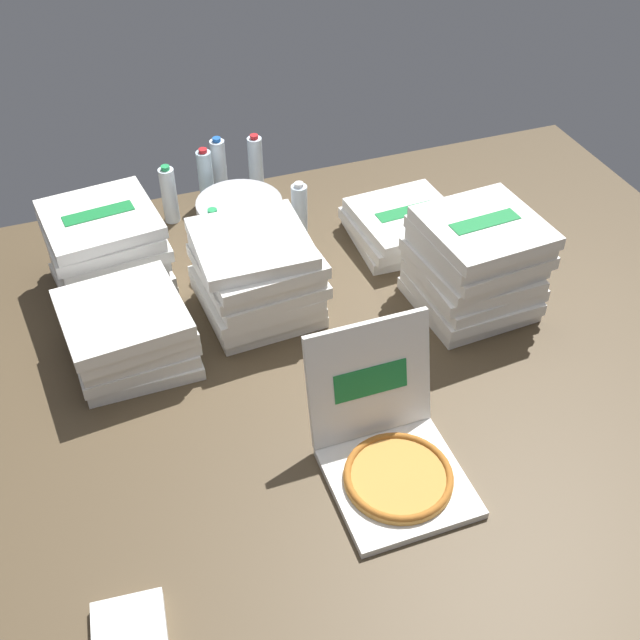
# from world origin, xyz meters

# --- Properties ---
(ground_plane) EXTENTS (3.20, 2.40, 0.02)m
(ground_plane) POSITION_xyz_m (0.00, 0.00, -0.01)
(ground_plane) COLOR #4C3D28
(open_pizza_box) EXTENTS (0.36, 0.46, 0.38)m
(open_pizza_box) POSITION_xyz_m (0.03, -0.41, 0.08)
(open_pizza_box) COLOR white
(open_pizza_box) RESTS_ON ground_plane
(pizza_stack_left_mid) EXTENTS (0.41, 0.42, 0.31)m
(pizza_stack_left_mid) POSITION_xyz_m (-0.57, 0.69, 0.15)
(pizza_stack_left_mid) COLOR white
(pizza_stack_left_mid) RESTS_ON ground_plane
(pizza_stack_right_mid) EXTENTS (0.41, 0.41, 0.35)m
(pizza_stack_right_mid) POSITION_xyz_m (0.58, 0.16, 0.17)
(pizza_stack_right_mid) COLOR white
(pizza_stack_right_mid) RESTS_ON ground_plane
(pizza_stack_left_far) EXTENTS (0.40, 0.39, 0.13)m
(pizza_stack_left_far) POSITION_xyz_m (0.52, 0.58, 0.07)
(pizza_stack_left_far) COLOR white
(pizza_stack_left_far) RESTS_ON ground_plane
(pizza_stack_right_near) EXTENTS (0.41, 0.40, 0.30)m
(pizza_stack_right_near) POSITION_xyz_m (-0.12, 0.37, 0.15)
(pizza_stack_right_near) COLOR white
(pizza_stack_right_near) RESTS_ON ground_plane
(pizza_stack_right_far) EXTENTS (0.41, 0.41, 0.22)m
(pizza_stack_right_far) POSITION_xyz_m (-0.56, 0.29, 0.11)
(pizza_stack_right_far) COLOR white
(pizza_stack_right_far) RESTS_ON ground_plane
(ice_bucket) EXTENTS (0.33, 0.33, 0.12)m
(ice_bucket) POSITION_xyz_m (-0.04, 0.87, 0.06)
(ice_bucket) COLOR #B7BABF
(ice_bucket) RESTS_ON ground_plane
(water_bottle_0) EXTENTS (0.06, 0.06, 0.24)m
(water_bottle_0) POSITION_xyz_m (-0.04, 1.17, 0.12)
(water_bottle_0) COLOR white
(water_bottle_0) RESTS_ON ground_plane
(water_bottle_1) EXTENTS (0.06, 0.06, 0.24)m
(water_bottle_1) POSITION_xyz_m (-0.28, 1.02, 0.12)
(water_bottle_1) COLOR white
(water_bottle_1) RESTS_ON ground_plane
(water_bottle_2) EXTENTS (0.06, 0.06, 0.24)m
(water_bottle_2) POSITION_xyz_m (0.10, 1.14, 0.12)
(water_bottle_2) COLOR silver
(water_bottle_2) RESTS_ON ground_plane
(water_bottle_3) EXTENTS (0.06, 0.06, 0.24)m
(water_bottle_3) POSITION_xyz_m (-0.12, 1.10, 0.12)
(water_bottle_3) COLOR silver
(water_bottle_3) RESTS_ON ground_plane
(water_bottle_4) EXTENTS (0.06, 0.06, 0.24)m
(water_bottle_4) POSITION_xyz_m (-0.19, 0.67, 0.12)
(water_bottle_4) COLOR silver
(water_bottle_4) RESTS_ON ground_plane
(water_bottle_5) EXTENTS (0.06, 0.06, 0.24)m
(water_bottle_5) POSITION_xyz_m (0.16, 0.73, 0.12)
(water_bottle_5) COLOR silver
(water_bottle_5) RESTS_ON ground_plane
(napkin_pile) EXTENTS (0.19, 0.19, 0.03)m
(napkin_pile) POSITION_xyz_m (-0.74, -0.65, 0.02)
(napkin_pile) COLOR white
(napkin_pile) RESTS_ON ground_plane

